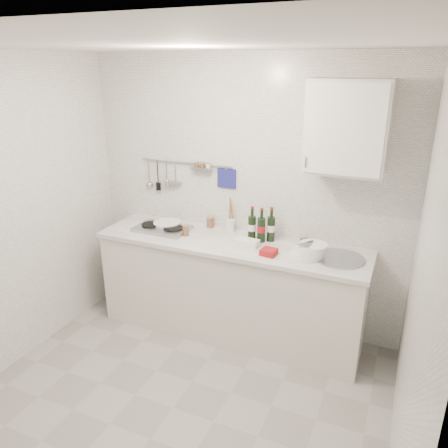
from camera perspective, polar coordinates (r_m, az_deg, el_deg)
name	(u,v)px	position (r m, az deg, el deg)	size (l,w,h in m)	color
floor	(173,408)	(3.53, -6.71, -22.73)	(3.00, 3.00, 0.00)	gray
ceiling	(154,44)	(2.59, -9.13, 22.21)	(3.00, 3.00, 0.00)	silver
back_wall	(243,197)	(4.02, 2.52, 3.60)	(3.00, 0.02, 2.50)	silver
wall_right	(417,302)	(2.49, 23.93, -9.24)	(0.02, 2.80, 2.50)	silver
counter	(231,290)	(4.08, 0.90, -8.59)	(2.44, 0.64, 0.96)	beige
wall_rail	(184,173)	(4.19, -5.29, 6.70)	(0.98, 0.09, 0.34)	#93969B
wall_cabinet	(348,127)	(3.48, 15.86, 12.07)	(0.60, 0.38, 0.70)	beige
plate_stack_hob	(166,225)	(4.22, -7.60, -0.07)	(0.29, 0.28, 0.05)	#4C71AE
plate_stack_sink	(309,251)	(3.61, 11.10, -3.42)	(0.30, 0.28, 0.12)	white
wine_bottles	(261,224)	(3.84, 4.92, -0.05)	(0.23, 0.13, 0.31)	black
butter_dish	(247,243)	(3.77, 3.04, -2.43)	(0.20, 0.10, 0.06)	white
strawberry_punnet	(269,252)	(3.61, 5.87, -3.66)	(0.12, 0.12, 0.05)	red
utensil_crock	(230,224)	(4.06, 0.85, 0.04)	(0.08, 0.08, 0.33)	white
jar_a	(210,222)	(4.18, -1.82, 0.29)	(0.07, 0.07, 0.11)	brown
jar_b	(304,241)	(3.82, 10.35, -2.19)	(0.07, 0.07, 0.09)	brown
jar_c	(301,246)	(3.73, 9.98, -2.86)	(0.06, 0.06, 0.07)	brown
jar_d	(186,230)	(3.99, -5.04, -0.78)	(0.06, 0.06, 0.10)	brown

